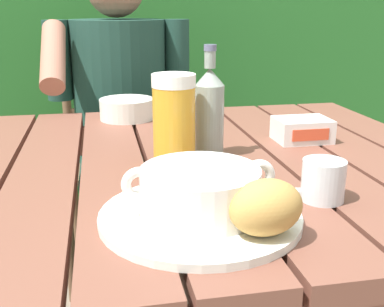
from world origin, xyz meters
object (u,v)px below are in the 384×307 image
Objects in this scene: beer_glass at (174,121)px; table_knife at (269,191)px; soup_bowl at (200,190)px; butter_tub at (302,130)px; water_glass_small at (323,180)px; beer_bottle at (209,111)px; chair_near_diner at (121,156)px; serving_plate at (200,216)px; person_eating at (120,105)px; diner_bowl at (127,109)px; bread_roll at (266,207)px.

beer_glass is 1.18× the size of table_knife.
butter_tub is at bearing 49.29° from soup_bowl.
beer_glass reaches higher than water_glass_small.
beer_bottle is at bearing 103.30° from table_knife.
beer_glass is at bearing 127.78° from table_knife.
table_knife is at bearing 30.41° from soup_bowl.
serving_plate is at bearing -87.08° from chair_near_diner.
butter_tub is at bearing 71.68° from water_glass_small.
beer_bottle is (0.08, 0.30, 0.09)m from serving_plate.
serving_plate is 1.32× the size of soup_bowl.
water_glass_small is (0.27, -1.17, 0.31)m from chair_near_diner.
person_eating reaches higher than butter_tub.
diner_bowl reaches higher than serving_plate.
butter_tub is (0.38, -0.64, 0.06)m from person_eating.
chair_near_diner is 4.07× the size of soup_bowl.
butter_tub is (0.11, 0.33, -0.01)m from water_glass_small.
chair_near_diner is 1.24m from water_glass_small.
soup_bowl is at bearing 180.00° from serving_plate.
water_glass_small is 0.46× the size of table_knife.
table_knife is (0.07, 0.16, -0.04)m from bread_roll.
soup_bowl is 0.67m from diner_bowl.
table_knife is at bearing -80.13° from chair_near_diner.
table_knife is (-0.07, 0.04, -0.03)m from water_glass_small.
water_glass_small is (0.21, 0.04, -0.01)m from soup_bowl.
diner_bowl is (-0.20, 0.59, 0.02)m from table_knife.
chair_near_diner is 7.41× the size of butter_tub.
beer_glass is (0.00, 0.25, 0.08)m from serving_plate.
soup_bowl reaches higher than water_glass_small.
beer_bottle is 0.24m from table_knife.
water_glass_small is at bearing -66.95° from diner_bowl.
soup_bowl reaches higher than diner_bowl.
beer_bottle is (0.08, 0.30, 0.05)m from soup_bowl.
soup_bowl is at bearing -90.60° from beer_glass.
bread_roll reaches higher than water_glass_small.
person_eating is 6.76× the size of beer_glass.
table_knife is 0.62m from diner_bowl.
beer_glass reaches higher than serving_plate.
bread_roll is 1.71× the size of water_glass_small.
beer_bottle reaches higher than beer_glass.
butter_tub is (0.38, -0.84, 0.30)m from chair_near_diner.
water_glass_small is at bearing -46.18° from beer_glass.
person_eating is 8.18× the size of diner_bowl.
diner_bowl is at bearing 141.74° from butter_tub.
serving_plate is at bearing -90.60° from beer_glass.
chair_near_diner is 1.25m from soup_bowl.
chair_near_diner is 4.01× the size of beer_bottle.
bread_roll is at bearing -92.01° from beer_bottle.
water_glass_small is at bearing -108.32° from butter_tub.
beer_bottle is at bearing -68.66° from diner_bowl.
diner_bowl is at bearing 111.34° from beer_bottle.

